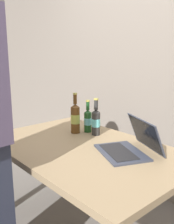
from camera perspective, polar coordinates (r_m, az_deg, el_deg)
desk at (r=1.81m, az=-0.80°, el=-10.55°), size 1.42×0.90×0.71m
laptop at (r=1.68m, az=9.62°, el=-7.37°), size 0.46×0.46×0.22m
beer_bottle_brown at (r=1.99m, az=2.01°, el=-2.04°), size 0.07×0.07×0.29m
beer_bottle_green at (r=2.06m, az=0.18°, el=-1.80°), size 0.06×0.06×0.26m
beer_bottle_amber at (r=2.04m, az=-2.65°, el=-1.28°), size 0.07×0.07×0.33m
back_wall at (r=2.37m, az=16.69°, el=11.67°), size 6.00×0.10×2.60m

